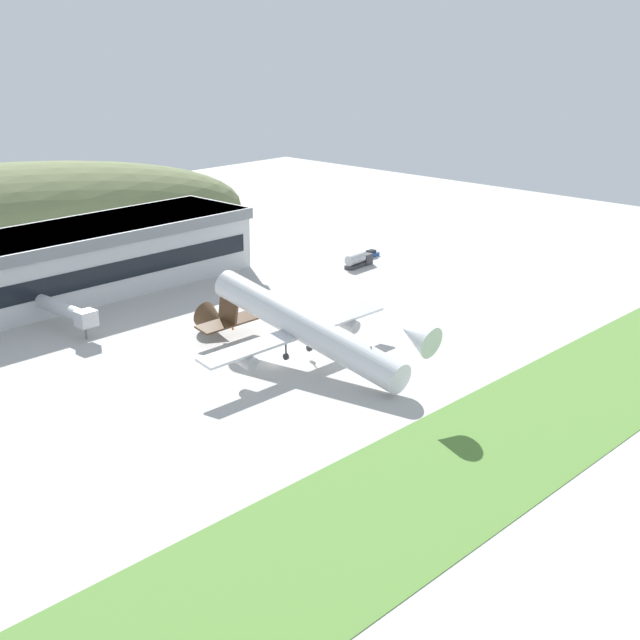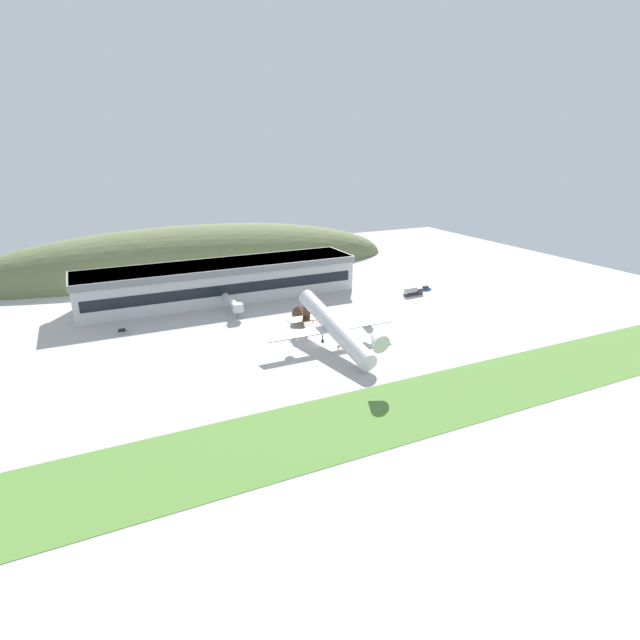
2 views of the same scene
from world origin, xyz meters
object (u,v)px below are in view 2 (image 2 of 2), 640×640
object	(u,v)px
service_car_0	(426,288)
service_car_1	(123,332)
cargo_airplane	(333,326)
terminal_building	(221,279)
jetway_0	(233,303)
fuel_truck	(413,291)
traffic_cone_0	(313,322)

from	to	relation	value
service_car_0	service_car_1	world-z (taller)	service_car_0
cargo_airplane	service_car_1	world-z (taller)	cargo_airplane
terminal_building	service_car_1	size ratio (longest dim) A/B	27.25
cargo_airplane	service_car_1	xyz separation A→B (m)	(-54.90, 37.97, -5.66)
service_car_0	jetway_0	bearing A→B (deg)	176.66
cargo_airplane	fuel_truck	distance (m)	62.78
jetway_0	cargo_airplane	world-z (taller)	cargo_airplane
service_car_0	traffic_cone_0	world-z (taller)	service_car_0
service_car_0	traffic_cone_0	bearing A→B (deg)	-164.81
fuel_truck	cargo_airplane	bearing A→B (deg)	-147.60
service_car_1	fuel_truck	size ratio (longest dim) A/B	0.47
service_car_1	fuel_truck	bearing A→B (deg)	-2.35
service_car_1	traffic_cone_0	size ratio (longest dim) A/B	6.64
jetway_0	fuel_truck	distance (m)	71.31
service_car_0	traffic_cone_0	distance (m)	60.49
cargo_airplane	fuel_truck	world-z (taller)	cargo_airplane
cargo_airplane	traffic_cone_0	distance (m)	22.60
service_car_0	fuel_truck	bearing A→B (deg)	-157.52
traffic_cone_0	fuel_truck	bearing A→B (deg)	13.76
terminal_building	service_car_1	world-z (taller)	terminal_building
jetway_0	service_car_1	xyz separation A→B (m)	(-36.99, -4.02, -3.38)
terminal_building	fuel_truck	size ratio (longest dim) A/B	12.76
jetway_0	service_car_0	distance (m)	80.13
jetway_0	fuel_truck	size ratio (longest dim) A/B	2.05
service_car_0	service_car_1	distance (m)	116.91
terminal_building	service_car_0	distance (m)	82.54
terminal_building	cargo_airplane	xyz separation A→B (m)	(16.51, -61.76, -1.58)
cargo_airplane	jetway_0	bearing A→B (deg)	113.10
jetway_0	traffic_cone_0	distance (m)	29.98
service_car_0	cargo_airplane	bearing A→B (deg)	-148.95
service_car_1	traffic_cone_0	bearing A→B (deg)	-15.73
cargo_airplane	traffic_cone_0	world-z (taller)	cargo_airplane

